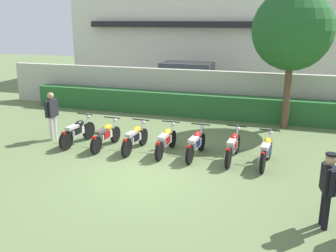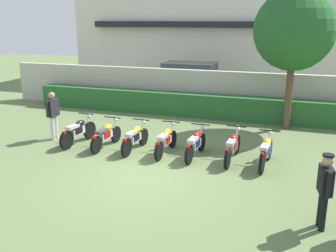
{
  "view_description": "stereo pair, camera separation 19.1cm",
  "coord_description": "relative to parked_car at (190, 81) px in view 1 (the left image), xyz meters",
  "views": [
    {
      "loc": [
        3.6,
        -8.82,
        4.1
      ],
      "look_at": [
        0.0,
        2.28,
        0.82
      ],
      "focal_mm": 40.8,
      "sensor_mm": 36.0,
      "label": 1
    },
    {
      "loc": [
        3.78,
        -8.76,
        4.1
      ],
      "look_at": [
        0.0,
        2.28,
        0.82
      ],
      "focal_mm": 40.8,
      "sensor_mm": 36.0,
      "label": 2
    }
  ],
  "objects": [
    {
      "name": "ground",
      "position": [
        1.55,
        -10.82,
        -0.94
      ],
      "size": [
        60.0,
        60.0,
        0.0
      ],
      "primitive_type": "plane",
      "color": "#607547"
    },
    {
      "name": "building",
      "position": [
        1.55,
        6.15,
        2.67
      ],
      "size": [
        20.89,
        6.5,
        7.2
      ],
      "color": "silver",
      "rests_on": "ground"
    },
    {
      "name": "compound_wall",
      "position": [
        1.55,
        -3.16,
        0.03
      ],
      "size": [
        19.84,
        0.3,
        1.93
      ],
      "primitive_type": "cube",
      "color": "#BCB7A8",
      "rests_on": "ground"
    },
    {
      "name": "hedge_row",
      "position": [
        1.55,
        -3.86,
        -0.44
      ],
      "size": [
        15.87,
        0.7,
        0.99
      ],
      "primitive_type": "cube",
      "color": "#28602D",
      "rests_on": "ground"
    },
    {
      "name": "parked_car",
      "position": [
        0.0,
        0.0,
        0.0
      ],
      "size": [
        4.51,
        2.1,
        1.89
      ],
      "rotation": [
        0.0,
        0.0,
        0.01
      ],
      "color": "#9EA3A8",
      "rests_on": "ground"
    },
    {
      "name": "tree_near_inspector",
      "position": [
        5.05,
        -4.58,
        2.77
      ],
      "size": [
        2.96,
        2.96,
        5.2
      ],
      "color": "brown",
      "rests_on": "ground"
    },
    {
      "name": "motorcycle_in_row_0",
      "position": [
        -1.55,
        -8.87,
        -0.48
      ],
      "size": [
        0.6,
        1.88,
        0.97
      ],
      "rotation": [
        0.0,
        0.0,
        1.47
      ],
      "color": "black",
      "rests_on": "ground"
    },
    {
      "name": "motorcycle_in_row_1",
      "position": [
        -0.47,
        -8.92,
        -0.5
      ],
      "size": [
        0.6,
        1.81,
        0.94
      ],
      "rotation": [
        0.0,
        0.0,
        1.51
      ],
      "color": "black",
      "rests_on": "ground"
    },
    {
      "name": "motorcycle_in_row_2",
      "position": [
        0.55,
        -8.88,
        -0.5
      ],
      "size": [
        0.6,
        1.81,
        0.94
      ],
      "rotation": [
        0.0,
        0.0,
        1.52
      ],
      "color": "black",
      "rests_on": "ground"
    },
    {
      "name": "motorcycle_in_row_3",
      "position": [
        1.58,
        -8.83,
        -0.5
      ],
      "size": [
        0.6,
        1.86,
        0.94
      ],
      "rotation": [
        0.0,
        0.0,
        1.56
      ],
      "color": "black",
      "rests_on": "ground"
    },
    {
      "name": "motorcycle_in_row_4",
      "position": [
        2.54,
        -8.84,
        -0.5
      ],
      "size": [
        0.6,
        1.84,
        0.94
      ],
      "rotation": [
        0.0,
        0.0,
        1.52
      ],
      "color": "black",
      "rests_on": "ground"
    },
    {
      "name": "motorcycle_in_row_5",
      "position": [
        3.66,
        -8.79,
        -0.49
      ],
      "size": [
        0.6,
        1.95,
        0.96
      ],
      "rotation": [
        0.0,
        0.0,
        1.53
      ],
      "color": "black",
      "rests_on": "ground"
    },
    {
      "name": "motorcycle_in_row_6",
      "position": [
        4.64,
        -8.91,
        -0.48
      ],
      "size": [
        0.6,
        1.84,
        0.97
      ],
      "rotation": [
        0.0,
        0.0,
        1.49
      ],
      "color": "black",
      "rests_on": "ground"
    },
    {
      "name": "inspector_person",
      "position": [
        -2.64,
        -8.67,
        0.06
      ],
      "size": [
        0.23,
        0.68,
        1.69
      ],
      "color": "silver",
      "rests_on": "ground"
    },
    {
      "name": "officer_0",
      "position": [
        6.02,
        -12.03,
        -0.01
      ],
      "size": [
        0.29,
        0.64,
        1.59
      ],
      "rotation": [
        0.0,
        0.0,
        3.3
      ],
      "color": "black",
      "rests_on": "ground"
    }
  ]
}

